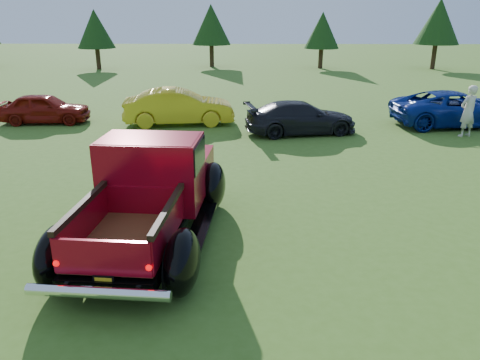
{
  "coord_description": "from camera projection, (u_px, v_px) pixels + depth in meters",
  "views": [
    {
      "loc": [
        -0.01,
        -9.44,
        4.47
      ],
      "look_at": [
        -0.16,
        0.2,
        0.97
      ],
      "focal_mm": 35.0,
      "sensor_mm": 36.0,
      "label": 1
    }
  ],
  "objects": [
    {
      "name": "tree_east",
      "position": [
        439.0,
        22.0,
        36.67
      ],
      "size": [
        3.46,
        3.46,
        5.4
      ],
      "color": "#332114",
      "rests_on": "ground"
    },
    {
      "name": "tree_west",
      "position": [
        95.0,
        29.0,
        36.77
      ],
      "size": [
        2.94,
        2.94,
        4.6
      ],
      "color": "#332114",
      "rests_on": "ground"
    },
    {
      "name": "show_car_blue",
      "position": [
        455.0,
        109.0,
        19.07
      ],
      "size": [
        5.25,
        2.79,
        1.41
      ],
      "primitive_type": "imported",
      "rotation": [
        0.0,
        0.0,
        1.66
      ],
      "color": "navy",
      "rests_on": "ground"
    },
    {
      "name": "show_car_grey",
      "position": [
        301.0,
        118.0,
        17.88
      ],
      "size": [
        4.51,
        2.53,
        1.23
      ],
      "primitive_type": "imported",
      "rotation": [
        0.0,
        0.0,
        1.77
      ],
      "color": "black",
      "rests_on": "ground"
    },
    {
      "name": "tree_mid_right",
      "position": [
        322.0,
        30.0,
        37.5
      ],
      "size": [
        2.82,
        2.82,
        4.4
      ],
      "color": "#332114",
      "rests_on": "ground"
    },
    {
      "name": "spectator",
      "position": [
        468.0,
        111.0,
        17.33
      ],
      "size": [
        0.82,
        0.7,
        1.92
      ],
      "primitive_type": "imported",
      "rotation": [
        0.0,
        0.0,
        3.55
      ],
      "color": "beige",
      "rests_on": "ground"
    },
    {
      "name": "ground",
      "position": [
        247.0,
        224.0,
        10.4
      ],
      "size": [
        120.0,
        120.0,
        0.0
      ],
      "primitive_type": "plane",
      "color": "#40661D",
      "rests_on": "ground"
    },
    {
      "name": "show_car_red",
      "position": [
        45.0,
        108.0,
        19.56
      ],
      "size": [
        3.73,
        1.67,
        1.24
      ],
      "primitive_type": "imported",
      "rotation": [
        0.0,
        0.0,
        1.63
      ],
      "color": "maroon",
      "rests_on": "ground"
    },
    {
      "name": "pickup_truck",
      "position": [
        153.0,
        188.0,
        9.72
      ],
      "size": [
        2.98,
        5.75,
        2.08
      ],
      "rotation": [
        0.0,
        0.0,
        -0.07
      ],
      "color": "black",
      "rests_on": "ground"
    },
    {
      "name": "show_car_yellow",
      "position": [
        179.0,
        107.0,
        19.25
      ],
      "size": [
        4.63,
        2.14,
        1.47
      ],
      "primitive_type": "imported",
      "rotation": [
        0.0,
        0.0,
        1.7
      ],
      "color": "gold",
      "rests_on": "ground"
    },
    {
      "name": "tree_mid_left",
      "position": [
        211.0,
        25.0,
        38.42
      ],
      "size": [
        3.2,
        3.2,
        5.0
      ],
      "color": "#332114",
      "rests_on": "ground"
    }
  ]
}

